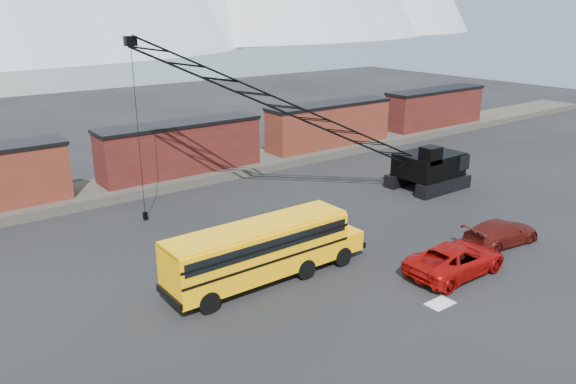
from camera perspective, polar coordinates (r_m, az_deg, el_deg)
name	(u,v)px	position (r m, az deg, el deg)	size (l,w,h in m)	color
ground	(373,276)	(30.57, 8.68, -8.47)	(160.00, 160.00, 0.00)	black
gravel_berm	(183,176)	(47.27, -10.63, 1.60)	(120.00, 5.00, 0.70)	#4E4740
boxcar_mid	(181,148)	(46.65, -10.80, 4.44)	(13.70, 3.10, 4.17)	#4E1916
boxcar_east_near	(329,124)	(55.41, 4.21, 6.88)	(13.70, 3.10, 4.17)	#4D2016
boxcar_east_far	(435,107)	(66.90, 14.70, 8.30)	(13.70, 3.10, 4.17)	#4E1916
snow_patch	(440,303)	(28.65, 15.20, -10.86)	(1.40, 0.90, 0.02)	silver
school_bus	(264,249)	(29.09, -2.46, -5.80)	(11.65, 2.65, 3.19)	#FFAA05
red_pickup	(456,259)	(31.48, 16.68, -6.55)	(2.81, 6.09, 1.69)	#920907
maroon_suv	(501,232)	(36.20, 20.84, -3.86)	(2.11, 5.19, 1.51)	#440F0C
crawler_crane	(290,109)	(39.08, 0.24, 8.42)	(24.19, 9.22, 12.19)	black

